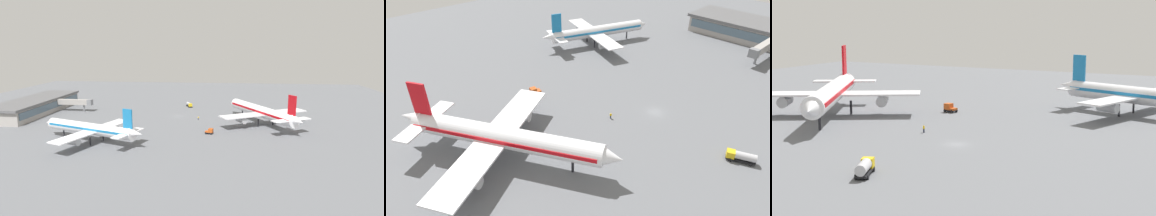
{
  "view_description": "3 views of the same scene",
  "coord_description": "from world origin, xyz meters",
  "views": [
    {
      "loc": [
        162.05,
        24.36,
        37.29
      ],
      "look_at": [
        10.51,
        8.62,
        6.6
      ],
      "focal_mm": 30.35,
      "sensor_mm": 36.0,
      "label": 1
    },
    {
      "loc": [
        -41.33,
        70.2,
        51.22
      ],
      "look_at": [
        14.15,
        16.66,
        2.27
      ],
      "focal_mm": 31.02,
      "sensor_mm": 36.0,
      "label": 2
    },
    {
      "loc": [
        -95.86,
        -49.57,
        25.59
      ],
      "look_at": [
        8.57,
        2.58,
        5.79
      ],
      "focal_mm": 52.57,
      "sensor_mm": 36.0,
      "label": 3
    }
  ],
  "objects": [
    {
      "name": "airplane_at_gate",
      "position": [
        47.5,
        -26.19,
        5.25
      ],
      "size": [
        37.68,
        45.77,
        14.43
      ],
      "rotation": [
        0.0,
        0.0,
        4.36
      ],
      "color": "white",
      "rests_on": "ground"
    },
    {
      "name": "baggage_tug",
      "position": [
        31.65,
        18.27,
        1.16
      ],
      "size": [
        2.79,
        3.53,
        2.3
      ],
      "rotation": [
        0.0,
        0.0,
        1.36
      ],
      "color": "black",
      "rests_on": "ground"
    },
    {
      "name": "ground",
      "position": [
        0.0,
        0.0,
        0.0
      ],
      "size": [
        288.0,
        288.0,
        0.0
      ],
      "primitive_type": "plane",
      "color": "slate"
    },
    {
      "name": "ground_crew_worker",
      "position": [
        6.72,
        11.39,
        0.85
      ],
      "size": [
        0.53,
        0.53,
        1.67
      ],
      "rotation": [
        0.0,
        0.0,
        2.54
      ],
      "color": "#1E2338",
      "rests_on": "ground"
    },
    {
      "name": "jet_bridge",
      "position": [
        -6.44,
        -57.61,
        5.13
      ],
      "size": [
        3.29,
        19.59,
        6.74
      ],
      "rotation": [
        0.0,
        0.0,
        1.55
      ],
      "color": "#9E9993",
      "rests_on": "ground"
    },
    {
      "name": "fuel_truck",
      "position": [
        -25.58,
        3.2,
        1.39
      ],
      "size": [
        6.54,
        4.25,
        2.5
      ],
      "rotation": [
        0.0,
        0.0,
        0.41
      ],
      "color": "black",
      "rests_on": "ground"
    },
    {
      "name": "airplane_taxiing",
      "position": [
        13.08,
        41.42,
        6.03
      ],
      "size": [
        49.5,
        41.39,
        16.59
      ],
      "rotation": [
        0.0,
        0.0,
        3.66
      ],
      "color": "white",
      "rests_on": "ground"
    },
    {
      "name": "terminal_building",
      "position": [
        -0.7,
        -77.94,
        3.89
      ],
      "size": [
        63.04,
        20.38,
        7.64
      ],
      "color": "#9E9993",
      "rests_on": "ground"
    }
  ]
}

